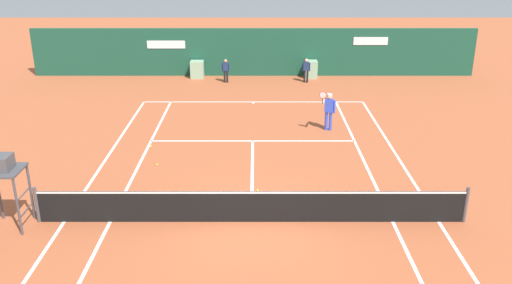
# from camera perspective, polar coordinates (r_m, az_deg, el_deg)

# --- Properties ---
(ground_plane) EXTENTS (80.00, 80.00, 0.01)m
(ground_plane) POSITION_cam_1_polar(r_m,az_deg,el_deg) (16.03, -0.24, -7.34)
(ground_plane) COLOR #B25633
(tennis_net) EXTENTS (12.10, 0.10, 1.07)m
(tennis_net) POSITION_cam_1_polar(r_m,az_deg,el_deg) (15.28, -0.26, -6.69)
(tennis_net) COLOR #4C4C51
(tennis_net) RESTS_ON ground_plane
(sponsor_back_wall) EXTENTS (25.00, 1.02, 2.68)m
(sponsor_back_wall) POSITION_cam_1_polar(r_m,az_deg,el_deg) (31.15, 0.00, 9.31)
(sponsor_back_wall) COLOR #194C38
(sponsor_back_wall) RESTS_ON ground_plane
(umpire_chair) EXTENTS (1.00, 1.00, 2.53)m
(umpire_chair) POSITION_cam_1_polar(r_m,az_deg,el_deg) (16.04, -24.86, -2.61)
(umpire_chair) COLOR #47474C
(umpire_chair) RESTS_ON ground_plane
(player_on_baseline) EXTENTS (0.73, 0.65, 1.79)m
(player_on_baseline) POSITION_cam_1_polar(r_m,az_deg,el_deg) (22.42, 7.88, 3.51)
(player_on_baseline) COLOR blue
(player_on_baseline) RESTS_ON ground_plane
(ball_kid_left_post) EXTENTS (0.42, 0.20, 1.28)m
(ball_kid_left_post) POSITION_cam_1_polar(r_m,az_deg,el_deg) (29.79, -2.95, 7.64)
(ball_kid_left_post) COLOR black
(ball_kid_left_post) RESTS_ON ground_plane
(ball_kid_centre_post) EXTENTS (0.43, 0.22, 1.32)m
(ball_kid_centre_post) POSITION_cam_1_polar(r_m,az_deg,el_deg) (29.86, 5.54, 7.65)
(ball_kid_centre_post) COLOR black
(ball_kid_centre_post) RESTS_ON ground_plane
(tennis_ball_mid_court) EXTENTS (0.07, 0.07, 0.07)m
(tennis_ball_mid_court) POSITION_cam_1_polar(r_m,az_deg,el_deg) (19.38, -10.12, -2.35)
(tennis_ball_mid_court) COLOR #CCE033
(tennis_ball_mid_court) RESTS_ON ground_plane
(tennis_ball_near_service_line) EXTENTS (0.07, 0.07, 0.07)m
(tennis_ball_near_service_line) POSITION_cam_1_polar(r_m,az_deg,el_deg) (21.09, -10.75, -0.43)
(tennis_ball_near_service_line) COLOR #CCE033
(tennis_ball_near_service_line) RESTS_ON ground_plane
(tennis_ball_by_sideline) EXTENTS (0.07, 0.07, 0.07)m
(tennis_ball_by_sideline) POSITION_cam_1_polar(r_m,az_deg,el_deg) (17.23, 0.39, -5.09)
(tennis_ball_by_sideline) COLOR #CCE033
(tennis_ball_by_sideline) RESTS_ON ground_plane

